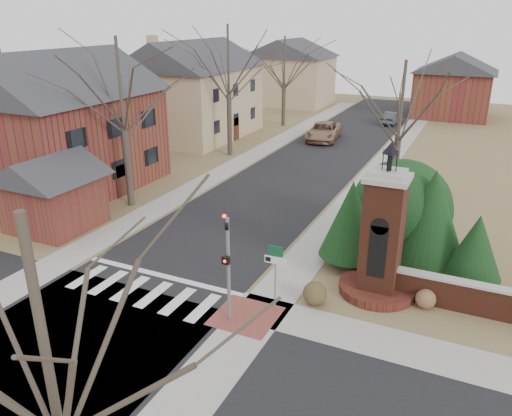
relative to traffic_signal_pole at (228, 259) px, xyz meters
The scene contains 30 objects.
ground 5.05m from the traffic_signal_pole, behind, with size 120.00×120.00×0.00m, color olive.
main_street 22.01m from the traffic_signal_pole, 101.35° to the left, with size 8.00×70.00×0.01m, color black.
cross_street 6.16m from the traffic_signal_pole, 140.28° to the right, with size 120.00×8.00×0.01m, color black.
crosswalk_zone 5.02m from the traffic_signal_pole, behind, with size 8.00×2.20×0.02m, color silver.
stop_bar 5.30m from the traffic_signal_pole, 158.11° to the left, with size 8.00×0.35×0.02m, color silver.
sidewalk_right_main 21.60m from the traffic_signal_pole, 87.59° to the left, with size 2.00×60.00×0.02m, color gray.
sidewalk_left 23.58m from the traffic_signal_pole, 113.91° to the left, with size 2.00×60.00×0.02m, color gray.
curb_apron 2.66m from the traffic_signal_pole, 40.52° to the left, with size 2.40×2.40×0.02m, color brown.
traffic_signal_pole is the anchor object (origin of this frame).
sign_post 2.02m from the traffic_signal_pole, 47.57° to the left, with size 0.90×0.07×2.75m.
brick_gate_monument 6.47m from the traffic_signal_pole, 43.24° to the left, with size 3.20×3.20×6.47m.
brick_garden_wall 10.39m from the traffic_signal_pole, 25.70° to the left, with size 7.50×0.50×1.30m.
house_brick_left 19.81m from the traffic_signal_pole, 151.43° to the left, with size 9.80×11.80×9.42m.
house_stucco_left 31.92m from the traffic_signal_pole, 123.97° to the left, with size 9.80×12.80×9.28m.
garage_left 13.40m from the traffic_signal_pole, 163.01° to the left, with size 4.80×4.80×4.29m.
house_distant_left 50.18m from the traffic_signal_pole, 108.98° to the left, with size 10.80×8.80×8.53m.
house_distant_right 47.58m from the traffic_signal_pole, 85.55° to the left, with size 8.80×8.80×7.30m.
evergreen_near 7.06m from the traffic_signal_pole, 65.72° to the left, with size 2.80×2.80×4.10m.
evergreen_mid 9.83m from the traffic_signal_pole, 50.89° to the left, with size 3.40×3.40×4.70m.
evergreen_far 10.57m from the traffic_signal_pole, 38.95° to the left, with size 2.40×2.40×3.30m.
evergreen_mass 10.09m from the traffic_signal_pole, 62.23° to the left, with size 4.80×4.80×4.80m, color black.
bare_tree_0 14.99m from the traffic_signal_pole, 143.29° to the left, with size 8.05×8.05×11.15m.
bare_tree_1 24.83m from the traffic_signal_pole, 117.81° to the left, with size 8.40×8.40×11.64m.
bare_tree_2 36.66m from the traffic_signal_pole, 108.92° to the left, with size 7.35×7.35×10.19m.
bare_tree_3 16.28m from the traffic_signal_pole, 78.28° to the left, with size 7.00×7.00×9.70m.
bare_tree_4 10.43m from the traffic_signal_pole, 79.93° to the right, with size 6.65×6.65×9.21m.
pickup_truck 30.53m from the traffic_signal_pole, 101.16° to the left, with size 2.67×5.80×1.61m, color #926B4F.
distant_car 40.21m from the traffic_signal_pole, 92.20° to the left, with size 1.37×3.93×1.29m, color #373A3F.
dry_shrub_left 4.14m from the traffic_signal_pole, 42.88° to the left, with size 0.98×0.98×0.98m, color brown.
dry_shrub_right 8.12m from the traffic_signal_pole, 31.01° to the left, with size 0.80×0.80×0.80m, color brown.
Camera 1 is at (12.17, -13.79, 10.91)m, focal length 35.00 mm.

